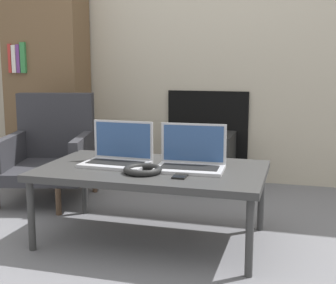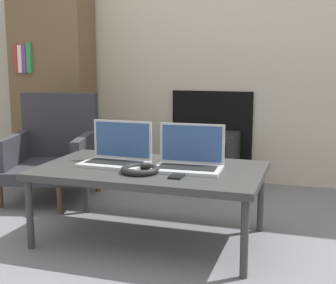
% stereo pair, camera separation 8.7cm
% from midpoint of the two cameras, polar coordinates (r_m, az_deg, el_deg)
% --- Properties ---
extents(ground_plane, '(14.00, 14.00, 0.00)m').
position_cam_midpoint_polar(ground_plane, '(2.29, -3.75, -14.55)').
color(ground_plane, slate).
extents(wall_back, '(7.00, 0.08, 2.60)m').
position_cam_midpoint_polar(wall_back, '(3.75, 5.96, 15.07)').
color(wall_back, '#B7AD99').
rests_on(wall_back, ground_plane).
extents(table, '(1.16, 0.69, 0.40)m').
position_cam_midpoint_polar(table, '(2.46, -1.11, -3.78)').
color(table, '#333333').
rests_on(table, ground_plane).
extents(laptop_left, '(0.36, 0.24, 0.23)m').
position_cam_midpoint_polar(laptop_left, '(2.53, -5.23, -1.54)').
color(laptop_left, '#B2B2B7').
rests_on(laptop_left, table).
extents(laptop_right, '(0.36, 0.24, 0.23)m').
position_cam_midpoint_polar(laptop_right, '(2.41, 3.61, -2.12)').
color(laptop_right, '#B2B2B7').
rests_on(laptop_right, table).
extents(headphones, '(0.19, 0.19, 0.03)m').
position_cam_midpoint_polar(headphones, '(2.33, -2.35, -3.38)').
color(headphones, black).
rests_on(headphones, table).
extents(phone, '(0.06, 0.13, 0.01)m').
position_cam_midpoint_polar(phone, '(2.26, 2.31, -4.10)').
color(phone, black).
rests_on(phone, table).
extents(tv, '(0.47, 0.41, 0.41)m').
position_cam_midpoint_polar(tv, '(3.56, 5.26, -2.20)').
color(tv, black).
rests_on(tv, ground_plane).
extents(armchair, '(0.68, 0.75, 0.72)m').
position_cam_midpoint_polar(armchair, '(3.38, -12.95, -0.74)').
color(armchair, '#2D2D33').
rests_on(armchair, ground_plane).
extents(bookshelf, '(0.65, 0.32, 1.55)m').
position_cam_midpoint_polar(bookshelf, '(4.03, -13.23, 7.17)').
color(bookshelf, brown).
rests_on(bookshelf, ground_plane).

